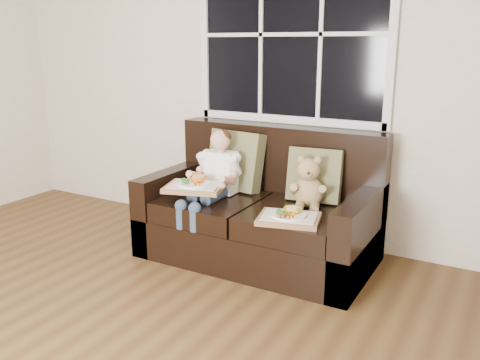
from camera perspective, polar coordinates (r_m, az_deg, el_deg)
The scene contains 8 objects.
window_back at distance 4.08m, azimuth 5.72°, elevation 15.96°, with size 1.62×0.04×1.37m.
loveseat at distance 3.87m, azimuth 2.44°, elevation -4.13°, with size 1.70×0.92×0.96m.
pillow_left at distance 4.04m, azimuth -0.51°, elevation 2.21°, with size 0.49×0.27×0.48m.
pillow_right at distance 3.77m, azimuth 8.38°, elevation 0.55°, with size 0.41×0.22×0.41m.
child at distance 3.85m, azimuth -2.85°, elevation 0.62°, with size 0.34×0.58×0.77m.
teddy_bear at distance 3.65m, azimuth 7.65°, elevation -0.64°, with size 0.27×0.32×0.39m.
tray_left at distance 3.73m, azimuth -5.11°, elevation -0.64°, with size 0.49×0.42×0.10m.
tray_right at distance 3.36m, azimuth 5.53°, elevation -4.17°, with size 0.46×0.39×0.09m.
Camera 1 is at (2.24, -1.25, 1.59)m, focal length 38.00 mm.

